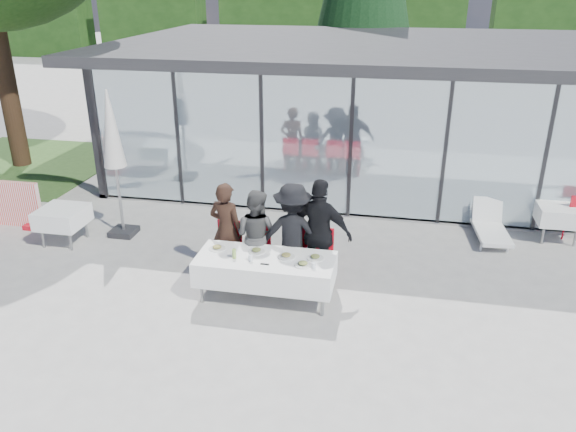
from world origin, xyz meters
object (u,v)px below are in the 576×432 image
object	(u,v)px
diner_chair_a	(229,245)
spare_table_left	(62,217)
diner_c	(293,234)
diner_d	(320,233)
folded_eyeglasses	(265,264)
plate_a	(217,248)
market_umbrella	(112,140)
diner_chair_b	(257,248)
spare_chair_b	(576,214)
plate_extra	(303,264)
juice_bottle	(234,254)
dining_table	(266,269)
diner_a	(226,230)
lounger	(490,225)
plate_c	(286,256)
diner_b	(256,235)
plate_b	(256,251)
diner_chair_c	(294,251)
plate_d	(315,257)
diner_chair_d	(320,253)
spare_table_right	(559,214)

from	to	relation	value
diner_chair_a	spare_table_left	bearing A→B (deg)	171.69
diner_c	spare_table_left	size ratio (longest dim) A/B	2.10
diner_d	spare_table_left	xyz separation A→B (m)	(-5.26, 0.61, -0.40)
diner_d	folded_eyeglasses	xyz separation A→B (m)	(-0.75, -0.89, -0.20)
plate_a	market_umbrella	bearing A→B (deg)	146.94
diner_chair_b	spare_chair_b	size ratio (longest dim) A/B	1.00
plate_extra	juice_bottle	size ratio (longest dim) A/B	1.75
dining_table	diner_chair_a	size ratio (longest dim) A/B	2.32
diner_a	diner_chair_a	world-z (taller)	diner_a
diner_c	plate_a	distance (m)	1.30
diner_d	spare_chair_b	bearing A→B (deg)	-137.89
dining_table	lounger	world-z (taller)	dining_table
diner_a	plate_c	size ratio (longest dim) A/B	6.25
folded_eyeglasses	diner_a	bearing A→B (deg)	135.31
diner_b	plate_a	xyz separation A→B (m)	(-0.54, -0.51, -0.05)
lounger	plate_extra	bearing A→B (deg)	-134.49
spare_table_left	spare_chair_b	bearing A→B (deg)	12.49
diner_chair_a	plate_b	world-z (taller)	diner_chair_a
diner_d	folded_eyeglasses	distance (m)	1.18
diner_a	diner_chair_c	distance (m)	1.23
plate_c	plate_b	bearing A→B (deg)	170.79
spare_table_left	folded_eyeglasses	bearing A→B (deg)	-18.47
diner_chair_c	plate_a	xyz separation A→B (m)	(-1.19, -0.60, 0.24)
dining_table	diner_chair_b	xyz separation A→B (m)	(-0.33, 0.75, -0.00)
dining_table	diner_a	bearing A→B (deg)	142.24
dining_table	spare_table_left	bearing A→B (deg)	164.04
diner_c	plate_b	size ratio (longest dim) A/B	6.49
diner_b	plate_b	distance (m)	0.51
diner_d	plate_d	xyz separation A→B (m)	(0.01, -0.53, -0.18)
plate_extra	market_umbrella	bearing A→B (deg)	154.25
plate_extra	diner_chair_d	bearing A→B (deg)	80.46
diner_b	spare_chair_b	distance (m)	6.59
diner_chair_d	spare_table_right	xyz separation A→B (m)	(4.47, 2.66, 0.02)
plate_extra	plate_c	bearing A→B (deg)	144.10
plate_a	market_umbrella	size ratio (longest dim) A/B	0.09
diner_chair_b	diner_d	size ratio (longest dim) A/B	0.51
folded_eyeglasses	market_umbrella	xyz separation A→B (m)	(-3.54, 2.09, 1.26)
diner_chair_d	spare_table_left	distance (m)	5.28
market_umbrella	diner_c	bearing A→B (deg)	-17.40
plate_d	folded_eyeglasses	world-z (taller)	plate_d
diner_chair_a	juice_bottle	world-z (taller)	diner_chair_a
diner_chair_a	spare_chair_b	world-z (taller)	same
diner_a	diner_chair_a	xyz separation A→B (m)	(0.00, 0.09, -0.33)
plate_b	spare_table_right	xyz separation A→B (m)	(5.46, 3.23, -0.22)
diner_chair_c	folded_eyeglasses	bearing A→B (deg)	-105.89
diner_chair_b	folded_eyeglasses	bearing A→B (deg)	-69.15
plate_a	diner_c	bearing A→B (deg)	23.24
dining_table	plate_b	world-z (taller)	plate_b
spare_table_right	folded_eyeglasses	bearing A→B (deg)	-145.10
diner_c	spare_table_left	xyz separation A→B (m)	(-4.79, 0.61, -0.35)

